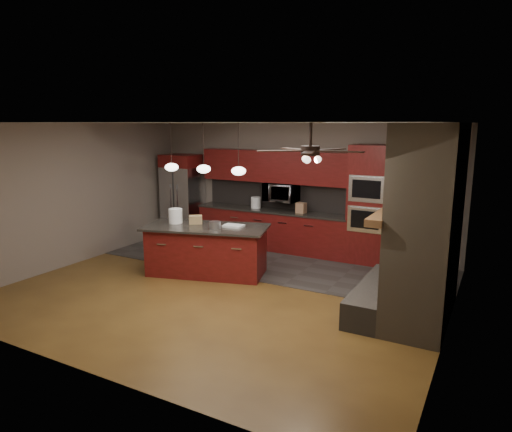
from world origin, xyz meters
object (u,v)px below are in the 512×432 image
Objects in this scene: kitchen_island at (207,250)px; cardboard_box at (196,220)px; white_bucket at (175,216)px; refrigerator at (183,196)px; paint_tray at (234,226)px; paint_can at (215,225)px; oven_tower at (370,205)px; counter_box at (301,208)px; counter_bucket at (256,203)px; microwave at (281,192)px.

cardboard_box reaches higher than kitchen_island.
white_bucket is 0.40m from cardboard_box.
refrigerator is 7.35× the size of white_bucket.
refrigerator is 3.02m from kitchen_island.
white_bucket is 1.17m from paint_tray.
oven_tower is at bearing 45.53° from paint_can.
counter_box is (1.68, 2.16, -0.05)m from white_bucket.
refrigerator is at bearing -177.68° from counter_bucket.
oven_tower is at bearing 24.99° from kitchen_island.
white_bucket reaches higher than cardboard_box.
oven_tower is at bearing 0.92° from refrigerator.
refrigerator is 8.14× the size of counter_bucket.
microwave reaches higher than counter_bucket.
microwave is 0.30× the size of kitchen_island.
paint_can is at bearing -2.64° from white_bucket.
microwave is 2.02× the size of paint_tray.
counter_bucket is (-0.38, 2.25, 0.04)m from paint_can.
paint_tray is 1.49× the size of cardboard_box.
cardboard_box is 2.41m from counter_box.
refrigerator is 2.70m from cardboard_box.
kitchen_island is 0.70m from paint_tray.
paint_can is at bearing -95.69° from microwave.
microwave is 0.36× the size of refrigerator.
white_bucket is at bearing 177.36° from paint_can.
paint_tray is at bearing -27.00° from cardboard_box.
oven_tower reaches higher than counter_box.
paint_tray is (-0.02, -2.01, -0.36)m from microwave.
counter_box is at bearing 69.94° from paint_tray.
cardboard_box is (1.82, -1.99, -0.03)m from refrigerator.
kitchen_island is at bearing -86.82° from counter_bucket.
oven_tower is at bearing 35.12° from white_bucket.
paint_tray is (0.48, 0.19, 0.47)m from kitchen_island.
refrigerator is 2.00m from counter_bucket.
microwave is at bearing 62.90° from white_bucket.
cardboard_box is 2.08m from counter_bucket.
paint_tray is at bearing -135.57° from oven_tower.
refrigerator is (-4.59, -0.07, -0.17)m from oven_tower.
paint_can is at bearing -80.34° from counter_bucket.
paint_can is 2.29m from counter_bucket.
paint_tray is 1.62× the size of counter_box.
oven_tower reaches higher than paint_tray.
cardboard_box is at bearing -143.31° from oven_tower.
paint_tray is at bearing 54.03° from paint_can.
counter_bucket reaches higher than kitchen_island.
cardboard_box is at bearing 161.75° from paint_can.
paint_can is 0.56× the size of paint_tray.
cardboard_box is at bearing -47.44° from refrigerator.
microwave reaches higher than paint_tray.
refrigerator reaches higher than counter_bucket.
microwave is at bearing 177.10° from counter_box.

